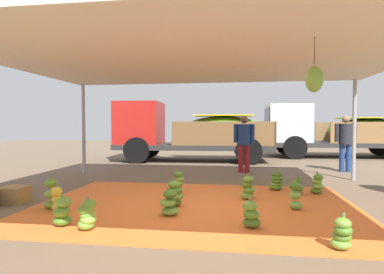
# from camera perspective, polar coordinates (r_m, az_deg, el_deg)

# --- Properties ---
(ground_plane) EXTENTS (40.00, 40.00, 0.00)m
(ground_plane) POSITION_cam_1_polar(r_m,az_deg,el_deg) (8.98, 3.15, -7.31)
(ground_plane) COLOR brown
(tarp_orange) EXTENTS (5.77, 4.20, 0.01)m
(tarp_orange) POSITION_cam_1_polar(r_m,az_deg,el_deg) (6.06, 0.60, -11.89)
(tarp_orange) COLOR orange
(tarp_orange) RESTS_ON ground
(tent_canopy) EXTENTS (8.00, 7.00, 2.73)m
(tent_canopy) POSITION_cam_1_polar(r_m,az_deg,el_deg) (5.90, 0.59, 13.70)
(tent_canopy) COLOR #9EA0A5
(tent_canopy) RESTS_ON ground
(banana_bunch_0) EXTENTS (0.33, 0.33, 0.47)m
(banana_bunch_0) POSITION_cam_1_polar(r_m,az_deg,el_deg) (7.47, 21.08, -7.79)
(banana_bunch_0) COLOR #518428
(banana_bunch_0) RESTS_ON tarp_orange
(banana_bunch_1) EXTENTS (0.35, 0.35, 0.43)m
(banana_bunch_1) POSITION_cam_1_polar(r_m,az_deg,el_deg) (4.85, 10.30, -13.29)
(banana_bunch_1) COLOR #477523
(banana_bunch_1) RESTS_ON tarp_orange
(banana_bunch_2) EXTENTS (0.32, 0.34, 0.47)m
(banana_bunch_2) POSITION_cam_1_polar(r_m,az_deg,el_deg) (4.89, -17.86, -12.95)
(banana_bunch_2) COLOR #6B9E38
(banana_bunch_2) RESTS_ON tarp_orange
(banana_bunch_3) EXTENTS (0.39, 0.43, 0.47)m
(banana_bunch_3) POSITION_cam_1_polar(r_m,az_deg,el_deg) (7.65, 14.60, -7.52)
(banana_bunch_3) COLOR #518428
(banana_bunch_3) RESTS_ON tarp_orange
(banana_bunch_4) EXTENTS (0.38, 0.36, 0.51)m
(banana_bunch_4) POSITION_cam_1_polar(r_m,az_deg,el_deg) (5.95, -3.03, -9.98)
(banana_bunch_4) COLOR #477523
(banana_bunch_4) RESTS_ON tarp_orange
(banana_bunch_5) EXTENTS (0.33, 0.30, 0.51)m
(banana_bunch_5) POSITION_cam_1_polar(r_m,az_deg,el_deg) (6.57, 9.74, -8.83)
(banana_bunch_5) COLOR #6B9E38
(banana_bunch_5) RESTS_ON tarp_orange
(banana_bunch_6) EXTENTS (0.34, 0.34, 0.41)m
(banana_bunch_6) POSITION_cam_1_polar(r_m,az_deg,el_deg) (7.22, 17.90, -8.30)
(banana_bunch_6) COLOR #60932D
(banana_bunch_6) RESTS_ON tarp_orange
(banana_bunch_7) EXTENTS (0.31, 0.31, 0.56)m
(banana_bunch_7) POSITION_cam_1_polar(r_m,az_deg,el_deg) (6.29, -23.44, -9.32)
(banana_bunch_7) COLOR #6B9E38
(banana_bunch_7) RESTS_ON tarp_orange
(banana_bunch_8) EXTENTS (0.32, 0.33, 0.44)m
(banana_bunch_8) POSITION_cam_1_polar(r_m,az_deg,el_deg) (4.35, 24.77, -15.22)
(banana_bunch_8) COLOR #6B9E38
(banana_bunch_8) RESTS_ON tarp_orange
(banana_bunch_9) EXTENTS (0.36, 0.36, 0.55)m
(banana_bunch_9) POSITION_cam_1_polar(r_m,az_deg,el_deg) (6.86, -2.58, -8.21)
(banana_bunch_9) COLOR #518428
(banana_bunch_9) RESTS_ON tarp_orange
(banana_bunch_10) EXTENTS (0.34, 0.36, 0.47)m
(banana_bunch_10) POSITION_cam_1_polar(r_m,az_deg,el_deg) (5.18, -21.74, -12.17)
(banana_bunch_10) COLOR #518428
(banana_bunch_10) RESTS_ON tarp_orange
(banana_bunch_11) EXTENTS (0.32, 0.32, 0.46)m
(banana_bunch_11) POSITION_cam_1_polar(r_m,az_deg,el_deg) (6.00, -22.41, -10.19)
(banana_bunch_11) COLOR gold
(banana_bunch_11) RESTS_ON tarp_orange
(banana_bunch_12) EXTENTS (0.41, 0.40, 0.46)m
(banana_bunch_12) POSITION_cam_1_polar(r_m,az_deg,el_deg) (5.39, -4.01, -11.54)
(banana_bunch_12) COLOR #75A83D
(banana_bunch_12) RESTS_ON tarp_orange
(banana_bunch_13) EXTENTS (0.29, 0.31, 0.52)m
(banana_bunch_13) POSITION_cam_1_polar(r_m,az_deg,el_deg) (6.01, 17.61, -9.91)
(banana_bunch_13) COLOR #75A83D
(banana_bunch_13) RESTS_ON tarp_orange
(cargo_truck_main) EXTENTS (6.34, 2.54, 2.40)m
(cargo_truck_main) POSITION_cam_1_polar(r_m,az_deg,el_deg) (13.24, -0.57, 1.00)
(cargo_truck_main) COLOR #2D2D2D
(cargo_truck_main) RESTS_ON ground
(cargo_truck_far) EXTENTS (6.63, 2.71, 2.40)m
(cargo_truck_far) POSITION_cam_1_polar(r_m,az_deg,el_deg) (16.21, 23.60, 1.00)
(cargo_truck_far) COLOR #2D2D2D
(cargo_truck_far) RESTS_ON ground
(worker_0) EXTENTS (0.64, 0.39, 1.75)m
(worker_0) POSITION_cam_1_polar(r_m,az_deg,el_deg) (10.15, 9.10, -0.44)
(worker_0) COLOR maroon
(worker_0) RESTS_ON ground
(worker_1) EXTENTS (0.65, 0.40, 1.77)m
(worker_1) POSITION_cam_1_polar(r_m,az_deg,el_deg) (11.28, 25.29, -0.30)
(worker_1) COLOR navy
(worker_1) RESTS_ON ground
(crate_1) EXTENTS (0.47, 0.45, 0.30)m
(crate_1) POSITION_cam_1_polar(r_m,az_deg,el_deg) (7.14, -28.67, -8.82)
(crate_1) COLOR olive
(crate_1) RESTS_ON ground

